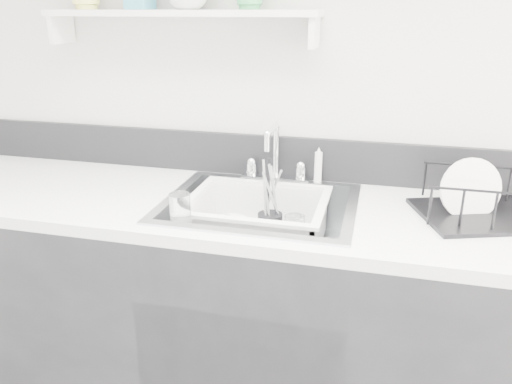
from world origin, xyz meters
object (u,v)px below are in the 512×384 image
(counter_run, at_px, (259,320))
(dish_rack, at_px, (487,196))
(wash_tub, at_px, (257,222))
(sink, at_px, (260,228))

(counter_run, height_order, dish_rack, dish_rack)
(wash_tub, xyz_separation_m, dish_rack, (0.72, 0.05, 0.15))
(wash_tub, height_order, dish_rack, dish_rack)
(wash_tub, relative_size, dish_rack, 1.20)
(counter_run, relative_size, sink, 5.00)
(sink, bearing_deg, dish_rack, 5.25)
(sink, xyz_separation_m, wash_tub, (-0.01, 0.02, 0.01))
(counter_run, bearing_deg, dish_rack, 5.25)
(sink, height_order, wash_tub, wash_tub)
(counter_run, distance_m, sink, 0.37)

